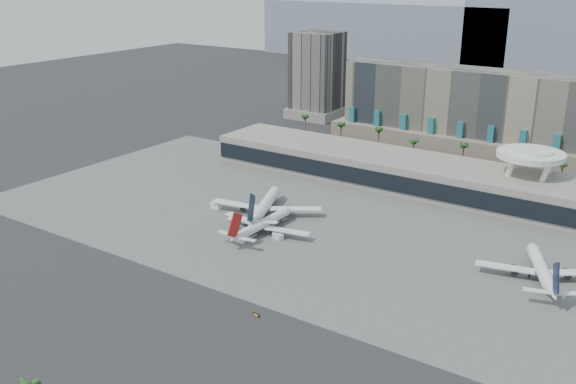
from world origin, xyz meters
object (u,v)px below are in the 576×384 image
Objects in this scene: airliner_left at (265,205)px; service_vehicle_b at (278,236)px; airliner_right at (542,269)px; service_vehicle_a at (216,206)px; airliner_centre at (263,224)px; taxiway_sign at (256,315)px.

service_vehicle_b is (17.20, -15.94, -2.87)m from airliner_left.
airliner_left is 10.81× the size of service_vehicle_b.
airliner_right is 85.60m from service_vehicle_b.
airliner_left is at bearing 153.61° from service_vehicle_b.
service_vehicle_a is at bearing 173.61° from airliner_left.
service_vehicle_a is (-29.36, 8.76, -2.24)m from airliner_centre.
service_vehicle_b is at bearing -12.64° from service_vehicle_a.
taxiway_sign is at bearing -39.13° from service_vehicle_a.
service_vehicle_b is at bearing 122.69° from taxiway_sign.
airliner_centre is 30.72m from service_vehicle_a.
service_vehicle_a is at bearing 163.51° from airliner_centre.
airliner_right reaches higher than taxiway_sign.
taxiway_sign is (-58.30, -65.85, -2.99)m from airliner_right.
airliner_centre is 92.68m from airliner_right.
service_vehicle_b is at bearing -64.39° from airliner_left.
airliner_left is 19.85× the size of taxiway_sign.
airliner_right is 9.51× the size of service_vehicle_b.
airliner_centre reaches higher than service_vehicle_a.
airliner_left is at bearing 18.44° from service_vehicle_a.
airliner_left reaches higher than airliner_right.
airliner_right is at bearing 11.34° from airliner_centre.
airliner_right is (90.91, 18.03, 0.19)m from airliner_centre.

